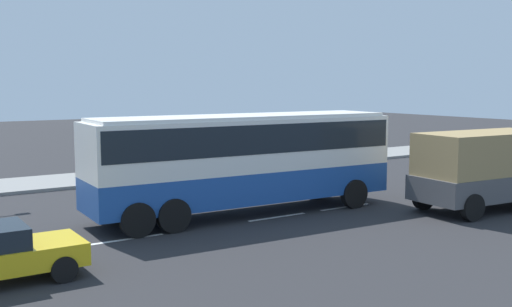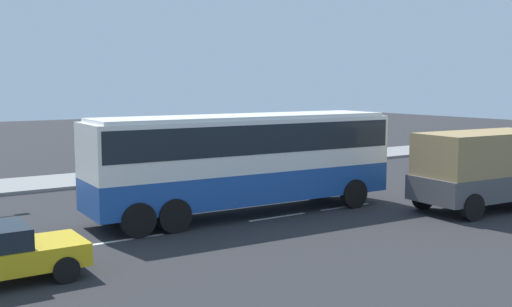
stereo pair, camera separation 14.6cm
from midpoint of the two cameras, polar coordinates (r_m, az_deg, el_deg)
ground_plane at (r=22.37m, az=-4.59°, el=-5.54°), size 120.00×120.00×0.00m
sidewalk_curb at (r=30.93m, az=-13.19°, el=-2.16°), size 80.00×4.00×0.15m
lane_centreline at (r=21.12m, az=0.22°, el=-6.25°), size 36.40×0.16×0.01m
coach_bus at (r=21.66m, az=-1.30°, el=0.03°), size 11.48×3.14×3.59m
cargo_truck at (r=24.86m, az=22.04°, el=-1.05°), size 8.01×3.00×2.92m
pedestrian_near_curb at (r=29.63m, az=-13.31°, el=-0.58°), size 0.32×0.32×1.62m
pedestrian_at_crossing at (r=30.31m, az=-13.35°, el=-0.27°), size 0.32×0.32×1.74m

